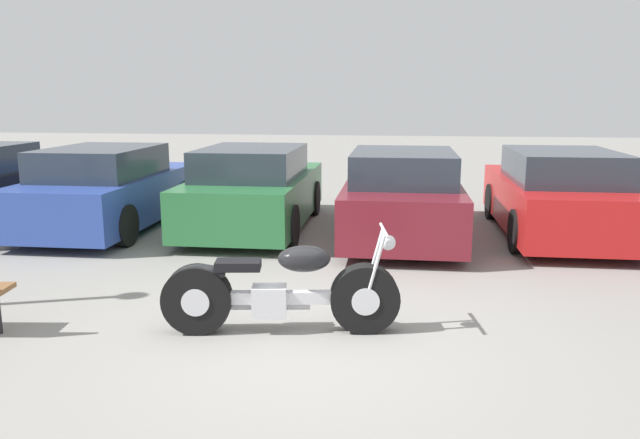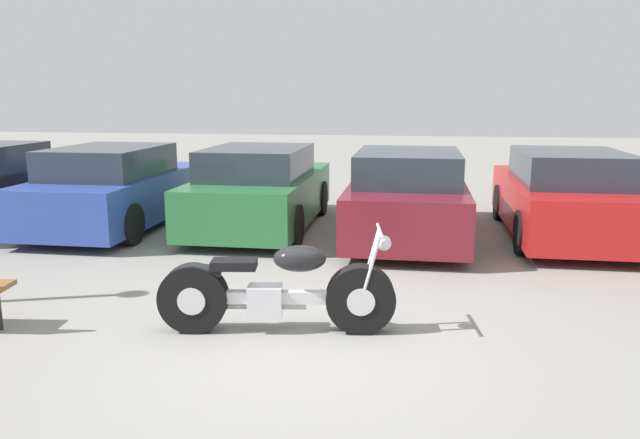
# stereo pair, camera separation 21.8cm
# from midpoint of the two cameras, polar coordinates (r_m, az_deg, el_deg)

# --- Properties ---
(ground_plane) EXTENTS (60.00, 60.00, 0.00)m
(ground_plane) POSITION_cam_midpoint_polar(r_m,az_deg,el_deg) (6.15, -2.24, -10.96)
(ground_plane) COLOR gray
(motorcycle) EXTENTS (2.36, 0.71, 1.05)m
(motorcycle) POSITION_cam_midpoint_polar(r_m,az_deg,el_deg) (6.22, -4.84, -6.57)
(motorcycle) COLOR black
(motorcycle) RESTS_ON ground_plane
(parked_car_blue) EXTENTS (1.90, 4.25, 1.44)m
(parked_car_blue) POSITION_cam_midpoint_polar(r_m,az_deg,el_deg) (11.60, -19.32, 2.55)
(parked_car_blue) COLOR #2D479E
(parked_car_blue) RESTS_ON ground_plane
(parked_car_green) EXTENTS (1.90, 4.25, 1.44)m
(parked_car_green) POSITION_cam_midpoint_polar(r_m,az_deg,el_deg) (11.00, -6.55, 2.67)
(parked_car_green) COLOR #286B38
(parked_car_green) RESTS_ON ground_plane
(parked_car_maroon) EXTENTS (1.90, 4.25, 1.44)m
(parked_car_maroon) POSITION_cam_midpoint_polar(r_m,az_deg,el_deg) (10.35, 6.93, 2.11)
(parked_car_maroon) COLOR maroon
(parked_car_maroon) RESTS_ON ground_plane
(parked_car_red) EXTENTS (1.90, 4.25, 1.44)m
(parked_car_red) POSITION_cam_midpoint_polar(r_m,az_deg,el_deg) (11.02, 20.40, 2.04)
(parked_car_red) COLOR red
(parked_car_red) RESTS_ON ground_plane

